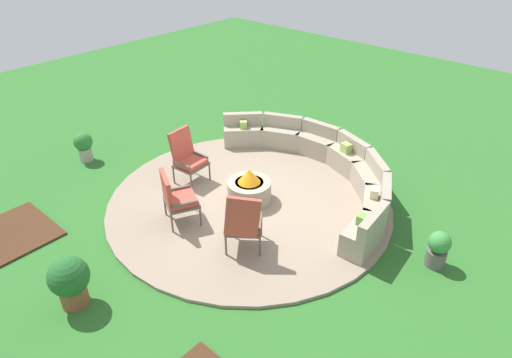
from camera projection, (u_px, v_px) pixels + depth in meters
The scene contains 11 objects.
ground_plane at pixel (249, 202), 9.05m from camera, with size 24.00×24.00×0.00m, color #2D6B28.
patio_circle at pixel (249, 201), 9.03m from camera, with size 5.62×5.62×0.06m, color gray.
mulch_bed_left at pixel (8, 236), 8.10m from camera, with size 1.48×1.49×0.04m, color #472B19.
fire_pit at pixel (249, 188), 8.87m from camera, with size 0.87×0.87×0.69m.
curved_stone_bench at pixel (324, 165), 9.59m from camera, with size 4.91×2.94×0.76m.
lounge_chair_front_left at pixel (187, 156), 9.34m from camera, with size 0.64×0.64×1.14m.
lounge_chair_front_right at pixel (176, 197), 8.12m from camera, with size 0.79×0.79×1.06m.
lounge_chair_back_left at pixel (243, 222), 7.44m from camera, with size 0.83×0.85×1.15m.
potted_plant_0 at pixel (438, 248), 7.31m from camera, with size 0.36×0.36×0.65m.
potted_plant_1 at pixel (70, 280), 6.52m from camera, with size 0.60×0.60×0.84m.
potted_plant_2 at pixel (84, 145), 10.31m from camera, with size 0.42×0.42×0.69m.
Camera 1 is at (5.04, -5.49, 5.15)m, focal length 31.57 mm.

